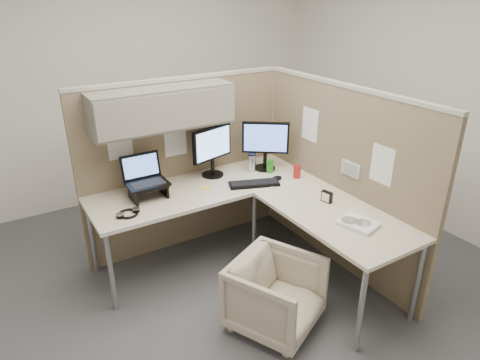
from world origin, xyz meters
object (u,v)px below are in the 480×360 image
desk (250,202)px  keyboard (254,184)px  office_chair (276,292)px  monitor_left (212,148)px

desk → keyboard: keyboard is taller
office_chair → monitor_left: 1.44m
monitor_left → keyboard: (0.21, -0.38, -0.26)m
desk → office_chair: size_ratio=3.31×
monitor_left → keyboard: monitor_left is taller
keyboard → monitor_left: bearing=139.4°
desk → office_chair: 0.80m
monitor_left → keyboard: size_ratio=1.05×
desk → office_chair: desk is taller
office_chair → keyboard: bearing=40.7°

